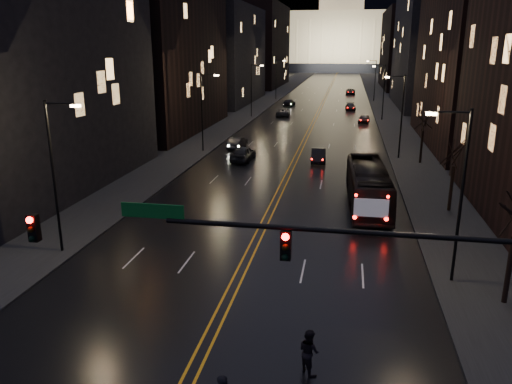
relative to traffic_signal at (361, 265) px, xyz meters
The scene contains 33 objects.
ground 7.81m from the traffic_signal, behind, with size 900.00×900.00×0.00m, color black.
road 130.24m from the traffic_signal, 92.60° to the left, with size 20.00×320.00×0.02m, color black.
sidewalk_left 131.62m from the traffic_signal, 98.71° to the left, with size 8.00×320.00×0.16m, color black.
sidewalk_right 130.35m from the traffic_signal, 86.44° to the left, with size 8.00×320.00×0.16m, color black.
center_line 130.24m from the traffic_signal, 92.60° to the left, with size 0.62×320.00×0.01m, color orange.
building_left_near 35.26m from the traffic_signal, 140.72° to the left, with size 12.00×28.00×22.00m, color black.
building_left_mid 60.99m from the traffic_signal, 116.48° to the left, with size 12.00×30.00×28.00m, color black.
building_left_far 95.98m from the traffic_signal, 106.30° to the left, with size 12.00×34.00×20.00m, color black.
building_left_dist 142.73m from the traffic_signal, 100.88° to the left, with size 12.00×40.00×24.00m, color black.
building_right_mid 93.57m from the traffic_signal, 80.68° to the left, with size 12.00×34.00×26.00m, color black.
building_right_dist 140.94m from the traffic_signal, 83.85° to the left, with size 12.00×40.00×22.00m, color black.
capitol 250.36m from the traffic_signal, 91.35° to the left, with size 90.00×50.00×58.50m.
traffic_signal is the anchor object (origin of this frame).
streetlamp_right_near 11.14m from the traffic_signal, 63.88° to the left, with size 2.13×0.25×9.00m.
streetlamp_left_near 19.48m from the traffic_signal, 149.10° to the left, with size 2.13×0.25×9.00m.
streetlamp_right_mid 40.30m from the traffic_signal, 83.01° to the left, with size 2.13×0.25×9.00m.
streetlamp_left_mid 43.36m from the traffic_signal, 112.68° to the left, with size 2.13×0.25×9.00m.
streetlamp_right_far 70.18m from the traffic_signal, 85.99° to the left, with size 2.13×0.25×9.00m.
streetlamp_left_far 71.97m from the traffic_signal, 103.43° to the left, with size 2.13×0.25×9.00m.
streetlamp_right_dist 100.12m from the traffic_signal, 87.19° to the left, with size 2.13×0.25×9.00m.
streetlamp_left_dist 101.39m from the traffic_signal, 99.49° to the left, with size 2.13×0.25×9.00m.
tree_right_mid 23.13m from the traffic_signal, 72.13° to the left, with size 2.40×2.40×6.65m.
tree_right_far 38.67m from the traffic_signal, 79.43° to the left, with size 2.40×2.40×6.65m.
bus 22.70m from the traffic_signal, 87.00° to the left, with size 2.71×11.58×3.23m, color black.
oncoming_car_a 38.17m from the traffic_signal, 107.43° to the left, with size 1.94×4.83×1.64m, color black.
oncoming_car_b 44.92m from the traffic_signal, 107.45° to the left, with size 1.51×4.32×1.42m, color black.
oncoming_car_c 73.33m from the traffic_signal, 99.17° to the left, with size 2.27×4.93×1.37m, color black.
oncoming_car_d 88.67m from the traffic_signal, 98.08° to the left, with size 2.00×4.92×1.43m, color black.
receding_car_a 37.45m from the traffic_signal, 95.26° to the left, with size 1.50×4.31×1.42m, color black.
receding_car_b 66.70m from the traffic_signal, 88.21° to the left, with size 1.62×4.02×1.37m, color black.
receding_car_c 83.28m from the traffic_signal, 90.03° to the left, with size 1.84×4.52×1.31m, color black.
receding_car_d 117.02m from the traffic_signal, 90.01° to the left, with size 2.30×5.00×1.39m, color black.
pedestrian_b 4.69m from the traffic_signal, 141.76° to the left, with size 0.87×0.48×1.79m, color black.
Camera 1 is at (5.23, -14.93, 11.78)m, focal length 35.00 mm.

